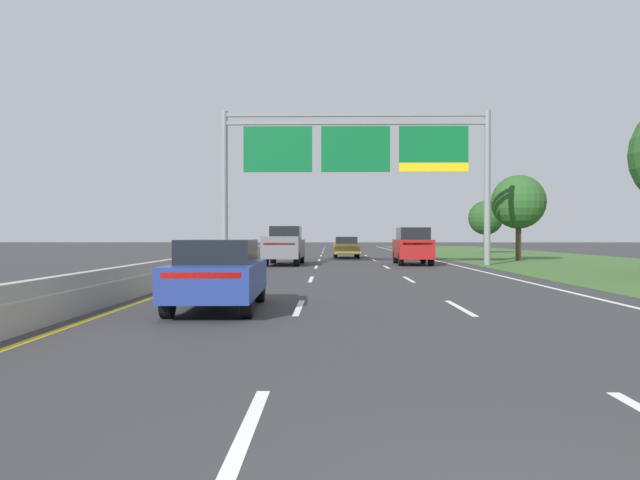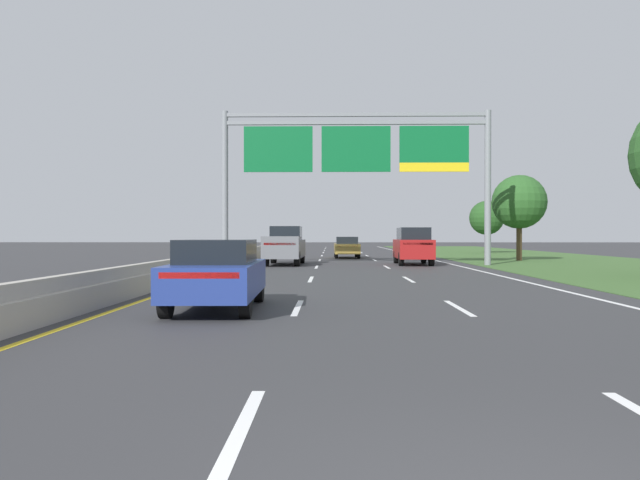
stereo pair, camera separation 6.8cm
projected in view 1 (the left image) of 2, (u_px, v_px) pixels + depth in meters
ground_plane at (348, 262)px, 38.41m from camera, size 220.00×220.00×0.00m
lane_striping at (348, 262)px, 37.95m from camera, size 11.96×106.00×0.01m
grass_verge_right at (568, 262)px, 38.19m from camera, size 14.00×110.00×0.02m
median_barrier_concrete at (244, 256)px, 38.51m from camera, size 0.60×110.00×0.85m
overhead_sign_gantry at (355, 155)px, 33.73m from camera, size 15.06×0.42×8.65m
pickup_truck_grey at (284, 246)px, 34.41m from camera, size 2.12×5.44×2.20m
car_gold_centre_lane_sedan at (346, 247)px, 45.01m from camera, size 1.87×4.42×1.57m
car_red_right_lane_suv at (413, 245)px, 34.57m from camera, size 1.99×4.74×2.11m
car_blue_left_lane_sedan at (219, 273)px, 13.62m from camera, size 1.95×4.45×1.57m
roadside_tree_mid at (518, 202)px, 39.70m from camera, size 3.53×3.53×5.64m
roadside_tree_far at (486, 218)px, 57.18m from camera, size 3.23×3.23×4.95m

